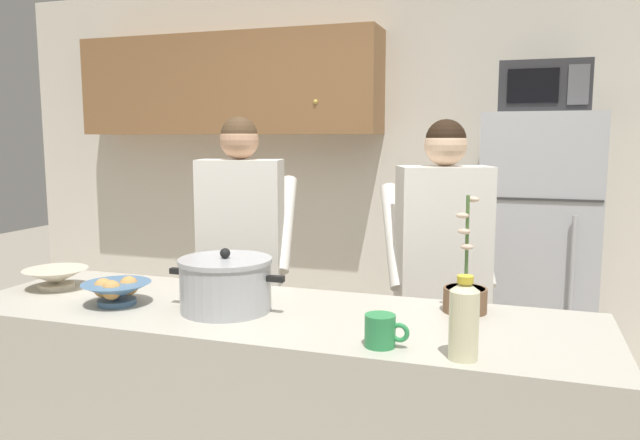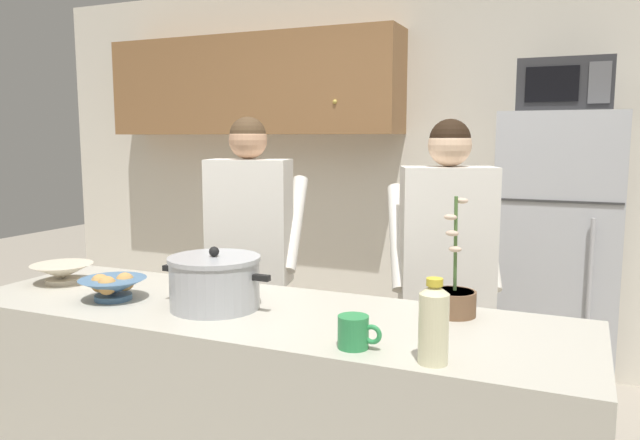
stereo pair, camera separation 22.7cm
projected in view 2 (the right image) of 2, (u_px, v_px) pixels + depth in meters
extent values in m
cube|color=silver|center=(421.00, 170.00, 4.19)|extent=(6.00, 0.12, 2.60)
cube|color=olive|center=(251.00, 86.00, 4.38)|extent=(2.21, 0.34, 0.69)
sphere|color=gold|center=(335.00, 102.00, 3.96)|extent=(0.03, 0.03, 0.03)
cube|color=#BCB7A8|center=(260.00, 433.00, 2.21)|extent=(2.26, 0.68, 0.92)
cube|color=#B7BABF|center=(556.00, 260.00, 3.49)|extent=(0.64, 0.64, 1.66)
cube|color=#333333|center=(557.00, 201.00, 3.14)|extent=(0.63, 0.01, 0.01)
cylinder|color=#B2B2B7|center=(589.00, 291.00, 3.11)|extent=(0.02, 0.02, 0.75)
cube|color=#2D2D30|center=(565.00, 86.00, 3.34)|extent=(0.48, 0.36, 0.28)
cube|color=black|center=(552.00, 84.00, 3.19)|extent=(0.26, 0.01, 0.18)
cube|color=#59595B|center=(600.00, 82.00, 3.10)|extent=(0.11, 0.01, 0.21)
cylinder|color=black|center=(265.00, 357.00, 3.16)|extent=(0.11, 0.11, 0.79)
cylinder|color=black|center=(238.00, 355.00, 3.19)|extent=(0.11, 0.11, 0.79)
cube|color=white|center=(249.00, 221.00, 3.08)|extent=(0.44, 0.28, 0.62)
sphere|color=tan|center=(248.00, 140.00, 3.02)|extent=(0.19, 0.19, 0.19)
sphere|color=#4C3823|center=(248.00, 135.00, 3.02)|extent=(0.18, 0.18, 0.18)
cylinder|color=white|center=(294.00, 223.00, 3.16)|extent=(0.16, 0.38, 0.48)
cylinder|color=white|center=(219.00, 221.00, 3.24)|extent=(0.16, 0.38, 0.48)
cylinder|color=#726656|center=(459.00, 387.00, 2.79)|extent=(0.11, 0.11, 0.78)
cylinder|color=#726656|center=(427.00, 387.00, 2.79)|extent=(0.11, 0.11, 0.78)
cube|color=white|center=(447.00, 237.00, 2.70)|extent=(0.45, 0.34, 0.62)
sphere|color=beige|center=(450.00, 145.00, 2.64)|extent=(0.19, 0.19, 0.19)
sphere|color=black|center=(450.00, 140.00, 2.64)|extent=(0.18, 0.18, 0.18)
cylinder|color=white|center=(486.00, 237.00, 2.82)|extent=(0.21, 0.37, 0.47)
cylinder|color=white|center=(398.00, 237.00, 2.82)|extent=(0.21, 0.37, 0.47)
cylinder|color=#ADAFB5|center=(215.00, 285.00, 2.16)|extent=(0.32, 0.32, 0.17)
cylinder|color=#ADAFB5|center=(214.00, 259.00, 2.15)|extent=(0.33, 0.33, 0.02)
sphere|color=black|center=(214.00, 252.00, 2.15)|extent=(0.04, 0.04, 0.04)
cube|color=black|center=(171.00, 268.00, 2.23)|extent=(0.06, 0.02, 0.02)
cube|color=black|center=(261.00, 278.00, 2.08)|extent=(0.06, 0.02, 0.02)
cylinder|color=#2D8C4C|center=(353.00, 332.00, 1.76)|extent=(0.09, 0.09, 0.10)
torus|color=#2D8C4C|center=(372.00, 334.00, 1.73)|extent=(0.06, 0.01, 0.06)
cylinder|color=#4C7299|center=(113.00, 297.00, 2.28)|extent=(0.14, 0.14, 0.02)
cone|color=#4C7299|center=(113.00, 287.00, 2.28)|extent=(0.25, 0.25, 0.06)
sphere|color=tan|center=(100.00, 283.00, 2.27)|extent=(0.07, 0.07, 0.07)
sphere|color=tan|center=(125.00, 282.00, 2.29)|extent=(0.07, 0.07, 0.07)
sphere|color=tan|center=(107.00, 286.00, 2.23)|extent=(0.07, 0.07, 0.07)
cylinder|color=beige|center=(63.00, 281.00, 2.54)|extent=(0.14, 0.14, 0.02)
cone|color=beige|center=(62.00, 271.00, 2.54)|extent=(0.25, 0.25, 0.06)
cylinder|color=beige|center=(433.00, 329.00, 1.63)|extent=(0.08, 0.08, 0.19)
cone|color=beige|center=(435.00, 288.00, 1.62)|extent=(0.08, 0.08, 0.03)
cylinder|color=gold|center=(435.00, 282.00, 1.61)|extent=(0.04, 0.04, 0.02)
cylinder|color=brown|center=(454.00, 303.00, 2.08)|extent=(0.15, 0.15, 0.09)
cylinder|color=#38281E|center=(454.00, 292.00, 2.07)|extent=(0.14, 0.14, 0.01)
cylinder|color=#4C7238|center=(455.00, 244.00, 2.05)|extent=(0.01, 0.04, 0.32)
ellipsoid|color=beige|center=(455.00, 249.00, 2.04)|extent=(0.04, 0.03, 0.02)
ellipsoid|color=beige|center=(452.00, 233.00, 2.04)|extent=(0.04, 0.03, 0.02)
ellipsoid|color=beige|center=(450.00, 217.00, 2.03)|extent=(0.04, 0.03, 0.02)
ellipsoid|color=beige|center=(462.00, 201.00, 2.03)|extent=(0.04, 0.03, 0.02)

